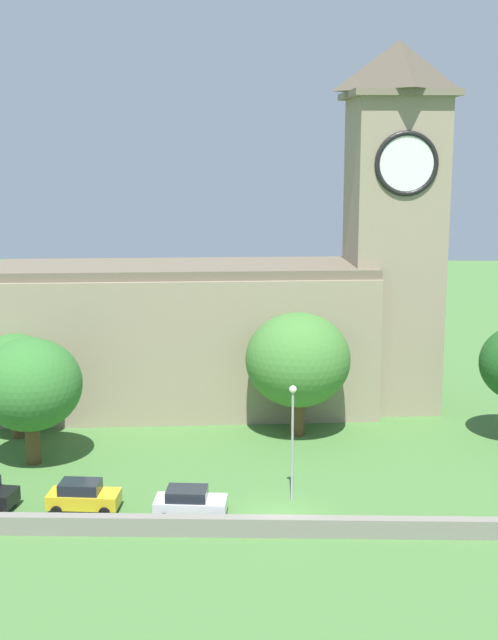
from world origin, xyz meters
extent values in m
plane|color=#477538|center=(0.00, 15.00, 0.00)|extent=(200.00, 200.00, 0.00)
cube|color=gray|center=(-7.23, 21.17, 5.46)|extent=(30.10, 11.76, 10.93)
cube|color=#675C4A|center=(-7.23, 21.17, 11.28)|extent=(30.04, 11.02, 0.70)
cube|color=gray|center=(9.13, 22.56, 12.12)|extent=(7.41, 7.41, 24.23)
cube|color=#736753|center=(9.13, 22.56, 24.48)|extent=(8.59, 8.59, 0.50)
pyramid|color=brown|center=(9.13, 22.56, 26.62)|extent=(7.78, 7.78, 3.77)
cylinder|color=white|center=(9.43, 19.08, 19.39)|extent=(4.38, 0.49, 4.38)
torus|color=black|center=(9.43, 19.08, 19.39)|extent=(4.80, 0.80, 4.78)
cylinder|color=white|center=(12.61, 22.85, 19.39)|extent=(0.49, 4.38, 4.38)
torus|color=black|center=(12.61, 22.85, 19.39)|extent=(0.80, 4.80, 4.78)
cube|color=gray|center=(0.00, -2.02, 0.53)|extent=(53.30, 0.70, 1.05)
cylinder|color=black|center=(-15.76, 1.89, 0.33)|extent=(0.71, 0.43, 0.67)
cube|color=gold|center=(-11.22, 1.00, 0.72)|extent=(4.13, 1.98, 0.80)
cube|color=#1E232B|center=(-11.42, 1.00, 1.44)|extent=(2.34, 1.68, 0.64)
cylinder|color=black|center=(-9.80, 1.84, 0.32)|extent=(0.66, 0.35, 0.64)
cylinder|color=black|center=(-9.88, 0.04, 0.32)|extent=(0.66, 0.35, 0.64)
cylinder|color=black|center=(-12.56, 1.96, 0.32)|extent=(0.66, 0.35, 0.64)
cylinder|color=black|center=(-12.64, 0.15, 0.32)|extent=(0.66, 0.35, 0.64)
cube|color=silver|center=(-5.02, 0.30, 0.69)|extent=(4.12, 2.04, 0.77)
cube|color=#1E232B|center=(-5.22, 0.30, 1.38)|extent=(2.33, 1.75, 0.61)
cylinder|color=black|center=(-3.61, 1.19, 0.31)|extent=(0.63, 0.36, 0.62)
cylinder|color=black|center=(-3.68, -0.70, 0.31)|extent=(0.63, 0.36, 0.62)
cylinder|color=black|center=(-6.36, 1.29, 0.31)|extent=(0.63, 0.36, 0.62)
cylinder|color=black|center=(-6.43, -0.60, 0.31)|extent=(0.63, 0.36, 0.62)
cylinder|color=#9EA0A5|center=(0.76, 2.77, 3.30)|extent=(0.14, 0.14, 6.60)
sphere|color=#F4EFCC|center=(0.76, 2.77, 6.82)|extent=(0.44, 0.44, 0.44)
cylinder|color=brown|center=(-16.17, 8.53, 1.43)|extent=(0.95, 0.95, 2.87)
ellipsoid|color=#33702D|center=(-16.17, 8.53, 5.40)|extent=(6.76, 6.76, 6.09)
cylinder|color=brown|center=(-18.66, 13.61, 1.43)|extent=(0.81, 0.81, 2.86)
ellipsoid|color=#33702D|center=(-18.66, 13.61, 5.02)|extent=(5.76, 5.76, 5.18)
cylinder|color=brown|center=(1.46, 14.71, 1.40)|extent=(1.05, 1.05, 2.81)
ellipsoid|color=#427A33|center=(1.46, 14.71, 5.63)|extent=(7.53, 7.53, 6.78)
camera|label=1|loc=(-0.71, -45.25, 20.46)|focal=48.36mm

